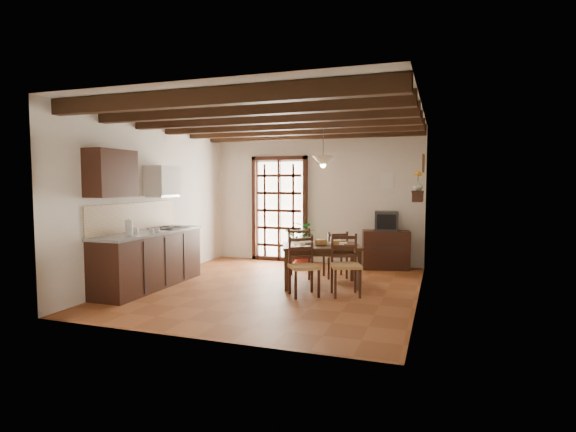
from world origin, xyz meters
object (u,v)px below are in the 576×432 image
at_px(chair_near_right, 345,276).
at_px(chair_far_left, 300,262).
at_px(pendant_lamp, 323,160).
at_px(sideboard, 386,250).
at_px(potted_plant, 302,237).
at_px(chair_near_left, 304,277).
at_px(chair_far_right, 335,263).
at_px(kitchen_counter, 149,258).
at_px(dining_table, 321,250).
at_px(crt_tv, 386,221).

bearing_deg(chair_near_right, chair_far_left, 114.15).
relative_size(chair_far_left, pendant_lamp, 1.08).
xyz_separation_m(sideboard, pendant_lamp, (-0.85, -1.72, 1.70)).
distance_m(sideboard, potted_plant, 1.72).
relative_size(chair_near_left, pendant_lamp, 1.06).
distance_m(chair_far_left, potted_plant, 1.31).
relative_size(chair_far_right, pendant_lamp, 1.00).
height_order(kitchen_counter, sideboard, kitchen_counter).
distance_m(dining_table, chair_far_right, 0.79).
relative_size(chair_near_left, potted_plant, 0.48).
height_order(chair_far_left, pendant_lamp, pendant_lamp).
xyz_separation_m(chair_far_left, sideboard, (1.37, 1.32, 0.10)).
bearing_deg(potted_plant, chair_far_right, -46.98).
xyz_separation_m(potted_plant, pendant_lamp, (0.86, -1.62, 1.51)).
distance_m(chair_near_left, chair_far_right, 1.44).
distance_m(dining_table, sideboard, 2.02).
distance_m(chair_far_left, pendant_lamp, 1.91).
distance_m(kitchen_counter, sideboard, 4.48).
height_order(dining_table, crt_tv, crt_tv).
distance_m(chair_near_right, chair_far_right, 1.29).
xyz_separation_m(dining_table, chair_near_left, (-0.08, -0.71, -0.32)).
height_order(chair_near_left, crt_tv, crt_tv).
xyz_separation_m(chair_near_right, chair_far_left, (-1.03, 1.00, -0.00)).
distance_m(chair_near_right, sideboard, 2.34).
height_order(potted_plant, pendant_lamp, pendant_lamp).
distance_m(crt_tv, potted_plant, 1.76).
relative_size(sideboard, crt_tv, 1.80).
distance_m(chair_near_right, crt_tv, 2.43).
height_order(chair_near_right, crt_tv, crt_tv).
bearing_deg(sideboard, kitchen_counter, -153.82).
bearing_deg(pendant_lamp, chair_far_left, 142.49).
bearing_deg(chair_far_left, kitchen_counter, 24.95).
relative_size(dining_table, chair_far_right, 1.73).
height_order(sideboard, pendant_lamp, pendant_lamp).
bearing_deg(chair_near_left, chair_far_left, 76.04).
distance_m(potted_plant, pendant_lamp, 2.38).
height_order(chair_near_left, pendant_lamp, pendant_lamp).
bearing_deg(crt_tv, sideboard, 82.24).
xyz_separation_m(chair_far_right, pendant_lamp, (-0.08, -0.62, 1.81)).
relative_size(chair_near_left, sideboard, 1.00).
distance_m(dining_table, pendant_lamp, 1.48).
xyz_separation_m(dining_table, chair_near_right, (0.52, -0.50, -0.31)).
xyz_separation_m(chair_far_right, sideboard, (0.77, 1.10, 0.12)).
height_order(kitchen_counter, chair_far_right, kitchen_counter).
relative_size(sideboard, pendant_lamp, 1.07).
bearing_deg(dining_table, crt_tv, 45.06).
height_order(dining_table, potted_plant, potted_plant).
relative_size(chair_near_left, crt_tv, 1.80).
bearing_deg(pendant_lamp, chair_near_left, -95.65).
relative_size(potted_plant, pendant_lamp, 2.24).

